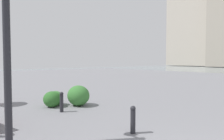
# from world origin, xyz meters

# --- Properties ---
(building_highrise) EXTENTS (16.15, 11.08, 35.02)m
(building_highrise) POSITION_xyz_m (35.70, -63.94, 17.51)
(building_highrise) COLOR #B2A899
(building_highrise) RESTS_ON ground
(lamppost) EXTENTS (0.98, 0.28, 3.93)m
(lamppost) POSITION_xyz_m (3.74, 1.46, 2.62)
(lamppost) COLOR #232328
(lamppost) RESTS_ON ground
(bollard_near) EXTENTS (0.13, 0.13, 0.66)m
(bollard_near) POSITION_xyz_m (2.74, -0.99, 0.34)
(bollard_near) COLOR #232328
(bollard_near) RESTS_ON ground
(bollard_mid) EXTENTS (0.13, 0.13, 0.68)m
(bollard_mid) POSITION_xyz_m (5.66, -0.56, 0.36)
(bollard_mid) COLOR #232328
(bollard_mid) RESTS_ON ground
(shrub_low) EXTENTS (0.68, 0.61, 0.58)m
(shrub_low) POSITION_xyz_m (6.58, -0.60, 0.29)
(shrub_low) COLOR #2D6628
(shrub_low) RESTS_ON ground
(shrub_round) EXTENTS (0.91, 0.82, 0.77)m
(shrub_round) POSITION_xyz_m (6.16, -1.48, 0.38)
(shrub_round) COLOR #387533
(shrub_round) RESTS_ON ground
(shrub_wide) EXTENTS (0.64, 0.57, 0.54)m
(shrub_wide) POSITION_xyz_m (6.80, -0.84, 0.27)
(shrub_wide) COLOR #387533
(shrub_wide) RESTS_ON ground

